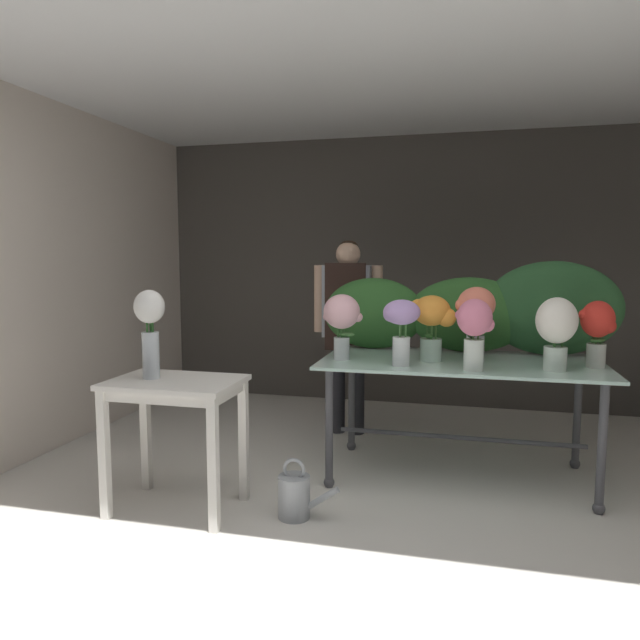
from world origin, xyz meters
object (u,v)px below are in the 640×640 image
Objects in this scene: vase_white_roses_tall at (150,327)px; display_table_glass at (460,378)px; vase_ivory_lilies at (557,328)px; watering_can at (295,496)px; vase_coral_roses at (475,314)px; vase_blush_anemones at (342,317)px; florist at (348,317)px; side_table_white at (175,399)px; vase_lilac_carnations at (401,323)px; vase_scarlet_freesia at (598,328)px; vase_rosy_peonies at (475,328)px; vase_sunset_stock at (432,320)px.

display_table_glass is at bearing 27.52° from vase_white_roses_tall.
watering_can is at bearing -156.17° from vase_ivory_lilies.
vase_coral_roses reaches higher than vase_blush_anemones.
vase_white_roses_tall reaches higher than display_table_glass.
florist is 4.53× the size of watering_can.
vase_blush_anemones is at bearing -172.94° from vase_coral_roses.
vase_ivory_lilies is at bearing -2.28° from vase_blush_anemones.
side_table_white is 1.42m from vase_lilac_carnations.
vase_ivory_lilies is at bearing 4.43° from vase_lilac_carnations.
vase_coral_roses reaches higher than vase_scarlet_freesia.
vase_rosy_peonies is (1.66, 0.57, 0.39)m from side_table_white.
vase_lilac_carnations is (0.55, -1.06, 0.08)m from florist.
display_table_glass is 1.81m from side_table_white.
florist is 1.83m from watering_can.
vase_ivory_lilies is at bearing -148.10° from vase_scarlet_freesia.
vase_white_roses_tall is (-1.81, -0.84, -0.04)m from vase_coral_roses.
vase_blush_anemones reaches higher than display_table_glass.
vase_scarlet_freesia reaches higher than side_table_white.
vase_coral_roses is at bearing 26.85° from side_table_white.
display_table_glass is at bearing -40.67° from florist.
display_table_glass is at bearing 146.58° from vase_coral_roses.
display_table_glass is 4.19× the size of vase_sunset_stock.
vase_scarlet_freesia is at bearing 1.04° from vase_sunset_stock.
florist reaches higher than side_table_white.
vase_white_roses_tall is at bearing -176.40° from watering_can.
vase_lilac_carnations is at bearing 26.83° from side_table_white.
vase_ivory_lilies reaches higher than vase_lilac_carnations.
vase_sunset_stock reaches higher than watering_can.
side_table_white is 1.78× the size of vase_blush_anemones.
vase_scarlet_freesia is (1.56, 0.11, -0.03)m from vase_blush_anemones.
side_table_white is 1.79× the size of vase_rosy_peonies.
vase_coral_roses is 1.37× the size of watering_can.
vase_blush_anemones is at bearing -168.00° from display_table_glass.
vase_coral_roses is at bearing 39.21° from watering_can.
vase_sunset_stock reaches higher than vase_lilac_carnations.
display_table_glass is 5.07× the size of watering_can.
vase_lilac_carnations is 0.96× the size of vase_sunset_stock.
vase_sunset_stock is (-0.18, -0.07, 0.39)m from display_table_glass.
vase_rosy_peonies is at bearing 28.26° from watering_can.
vase_scarlet_freesia is (2.38, 0.84, 0.38)m from side_table_white.
vase_lilac_carnations is 0.28m from vase_sunset_stock.
florist is 3.90× the size of vase_scarlet_freesia.
watering_can is (-1.43, -0.63, -0.92)m from vase_ivory_lilies.
florist is 3.87× the size of vase_lilac_carnations.
vase_blush_anemones is 1.22× the size of watering_can.
vase_coral_roses reaches higher than watering_can.
vase_ivory_lilies reaches higher than vase_sunset_stock.
vase_white_roses_tall is at bearing -152.48° from display_table_glass.
vase_scarlet_freesia is at bearing 25.13° from watering_can.
vase_blush_anemones is 1.17m from watering_can.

